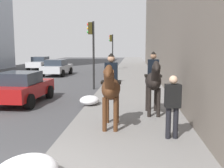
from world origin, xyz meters
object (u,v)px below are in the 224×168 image
at_px(car_far_lane, 40,63).
at_px(mounted_horse_near, 111,87).
at_px(mounted_horse_far, 153,80).
at_px(car_near_lane, 57,67).
at_px(car_mid_lane, 21,87).
at_px(pedestrian_greeting, 173,103).
at_px(traffic_light_far_curb, 112,47).
at_px(traffic_light_near_curb, 92,44).

bearing_deg(car_far_lane, mounted_horse_near, 26.05).
distance_m(mounted_horse_far, car_near_lane, 15.90).
bearing_deg(car_far_lane, car_mid_lane, 18.64).
distance_m(mounted_horse_near, pedestrian_greeting, 1.93).
height_order(pedestrian_greeting, car_near_lane, pedestrian_greeting).
relative_size(car_near_lane, car_far_lane, 1.07).
relative_size(pedestrian_greeting, car_far_lane, 0.44).
xyz_separation_m(mounted_horse_far, traffic_light_far_curb, (19.09, 3.04, 1.20)).
relative_size(mounted_horse_near, traffic_light_far_curb, 0.59).
bearing_deg(traffic_light_far_curb, car_mid_lane, 170.81).
distance_m(car_mid_lane, car_far_lane, 18.95).
bearing_deg(car_near_lane, traffic_light_near_curb, -148.11).
height_order(mounted_horse_near, traffic_light_near_curb, traffic_light_near_curb).
relative_size(mounted_horse_far, pedestrian_greeting, 1.34).
xyz_separation_m(traffic_light_near_curb, traffic_light_far_curb, (12.76, -0.14, -0.12)).
height_order(mounted_horse_near, car_near_lane, mounted_horse_near).
xyz_separation_m(mounted_horse_near, car_near_lane, (15.72, 6.18, -0.62)).
relative_size(mounted_horse_near, car_near_lane, 0.54).
distance_m(car_near_lane, car_far_lane, 7.27).
xyz_separation_m(pedestrian_greeting, traffic_light_near_curb, (8.93, 3.51, 1.60)).
distance_m(car_far_lane, traffic_light_far_curb, 8.55).
bearing_deg(traffic_light_far_curb, mounted_horse_near, -175.45).
height_order(traffic_light_near_curb, traffic_light_far_curb, traffic_light_near_curb).
bearing_deg(traffic_light_far_curb, car_near_lane, 138.55).
bearing_deg(car_mid_lane, mounted_horse_near, -129.11).
distance_m(mounted_horse_far, traffic_light_far_curb, 19.37).
bearing_deg(traffic_light_near_curb, mounted_horse_near, -167.44).
height_order(mounted_horse_far, traffic_light_far_curb, traffic_light_far_curb).
xyz_separation_m(mounted_horse_far, car_far_lane, (20.20, 11.32, -0.64)).
relative_size(mounted_horse_far, traffic_light_near_curb, 0.56).
height_order(mounted_horse_near, traffic_light_far_curb, traffic_light_far_curb).
distance_m(pedestrian_greeting, traffic_light_far_curb, 22.00).
bearing_deg(pedestrian_greeting, car_mid_lane, 45.13).
bearing_deg(car_far_lane, traffic_light_far_curb, 84.07).
height_order(mounted_horse_far, traffic_light_near_curb, traffic_light_near_curb).
height_order(car_near_lane, traffic_light_far_curb, traffic_light_far_curb).
bearing_deg(mounted_horse_near, car_near_lane, -159.46).
height_order(car_far_lane, traffic_light_near_curb, traffic_light_near_curb).
relative_size(mounted_horse_near, car_far_lane, 0.58).
xyz_separation_m(mounted_horse_far, car_near_lane, (13.97, 7.56, -0.64)).
distance_m(car_near_lane, traffic_light_far_curb, 7.07).
bearing_deg(traffic_light_near_curb, traffic_light_far_curb, -0.64).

